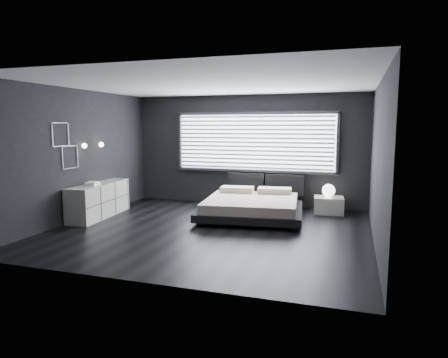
% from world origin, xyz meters
% --- Properties ---
extents(room, '(6.04, 6.00, 2.80)m').
position_xyz_m(room, '(0.00, 0.00, 1.40)').
color(room, black).
rests_on(room, ground).
extents(window, '(4.14, 0.09, 1.52)m').
position_xyz_m(window, '(0.20, 2.70, 1.61)').
color(window, white).
rests_on(window, ground).
extents(headboard, '(1.96, 0.16, 0.52)m').
position_xyz_m(headboard, '(0.51, 2.64, 0.57)').
color(headboard, black).
rests_on(headboard, ground).
extents(sconce_near, '(0.18, 0.11, 0.11)m').
position_xyz_m(sconce_near, '(-2.88, 0.05, 1.60)').
color(sconce_near, silver).
rests_on(sconce_near, ground).
extents(sconce_far, '(0.18, 0.11, 0.11)m').
position_xyz_m(sconce_far, '(-2.88, 0.65, 1.60)').
color(sconce_far, silver).
rests_on(sconce_far, ground).
extents(wall_art_upper, '(0.01, 0.48, 0.48)m').
position_xyz_m(wall_art_upper, '(-2.98, -0.55, 1.85)').
color(wall_art_upper, '#47474C').
rests_on(wall_art_upper, ground).
extents(wall_art_lower, '(0.01, 0.48, 0.48)m').
position_xyz_m(wall_art_lower, '(-2.98, -0.30, 1.38)').
color(wall_art_lower, '#47474C').
rests_on(wall_art_lower, ground).
extents(bed, '(2.43, 2.34, 0.57)m').
position_xyz_m(bed, '(0.50, 1.30, 0.26)').
color(bed, black).
rests_on(bed, ground).
extents(nightstand, '(0.71, 0.61, 0.39)m').
position_xyz_m(nightstand, '(2.10, 2.27, 0.19)').
color(nightstand, silver).
rests_on(nightstand, ground).
extents(orb_lamp, '(0.30, 0.30, 0.30)m').
position_xyz_m(orb_lamp, '(2.09, 2.29, 0.54)').
color(orb_lamp, white).
rests_on(orb_lamp, nightstand).
extents(dresser, '(0.68, 1.91, 0.75)m').
position_xyz_m(dresser, '(-2.78, 0.34, 0.37)').
color(dresser, silver).
rests_on(dresser, ground).
extents(book_stack, '(0.29, 0.36, 0.07)m').
position_xyz_m(book_stack, '(-2.77, 0.11, 0.78)').
color(book_stack, white).
rests_on(book_stack, dresser).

